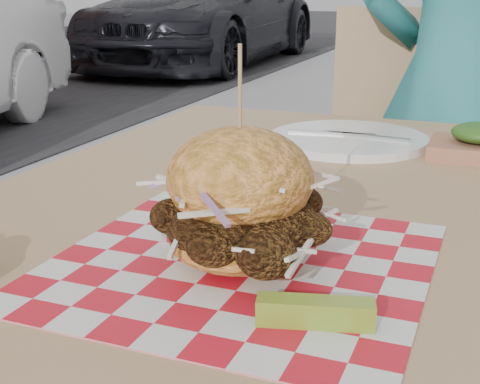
{
  "coord_description": "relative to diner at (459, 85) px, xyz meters",
  "views": [
    {
      "loc": [
        0.0,
        -1.01,
        1.02
      ],
      "look_at": [
        -0.22,
        -0.44,
        0.82
      ],
      "focal_mm": 50.0,
      "sensor_mm": 36.0,
      "label": 1
    }
  ],
  "objects": [
    {
      "name": "car_dark",
      "position": [
        -3.49,
        6.21,
        -0.1
      ],
      "size": [
        1.96,
        4.6,
        1.32
      ],
      "primitive_type": "imported",
      "rotation": [
        0.0,
        0.0,
        0.02
      ],
      "color": "black",
      "rests_on": "ground"
    },
    {
      "name": "pickle_spear",
      "position": [
        -0.01,
        -1.31,
        -0.0
      ],
      "size": [
        0.1,
        0.05,
        0.02
      ],
      "primitive_type": "cube",
      "rotation": [
        0.0,
        0.0,
        0.25
      ],
      "color": "olive",
      "rests_on": "paper_liner"
    },
    {
      "name": "place_setting",
      "position": [
        -0.13,
        -0.67,
        -0.01
      ],
      "size": [
        0.27,
        0.27,
        0.02
      ],
      "color": "white",
      "rests_on": "patio_table"
    },
    {
      "name": "diner",
      "position": [
        0.0,
        0.0,
        0.0
      ],
      "size": [
        0.65,
        0.54,
        1.53
      ],
      "primitive_type": "imported",
      "rotation": [
        0.0,
        0.0,
        3.5
      ],
      "color": "teal",
      "rests_on": "ground"
    },
    {
      "name": "patio_table",
      "position": [
        -0.13,
        -1.03,
        -0.09
      ],
      "size": [
        0.8,
        1.2,
        0.75
      ],
      "color": "tan",
      "rests_on": "ground"
    },
    {
      "name": "sandwich",
      "position": [
        -0.12,
        -1.21,
        0.05
      ],
      "size": [
        0.19,
        0.19,
        0.21
      ],
      "color": "#F19344",
      "rests_on": "paper_liner"
    },
    {
      "name": "paper_liner",
      "position": [
        -0.12,
        -1.21,
        -0.01
      ],
      "size": [
        0.36,
        0.36,
        0.0
      ],
      "primitive_type": "cube",
      "color": "red",
      "rests_on": "patio_table"
    },
    {
      "name": "patio_chair",
      "position": [
        -0.15,
        0.0,
        -0.21
      ],
      "size": [
        0.49,
        0.5,
        0.95
      ],
      "rotation": [
        0.0,
        0.0,
        0.18
      ],
      "color": "tan",
      "rests_on": "ground"
    },
    {
      "name": "kraft_tray",
      "position": [
        0.08,
        -0.69,
        0.01
      ],
      "size": [
        0.15,
        0.12,
        0.06
      ],
      "color": "#9C6347",
      "rests_on": "patio_table"
    }
  ]
}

